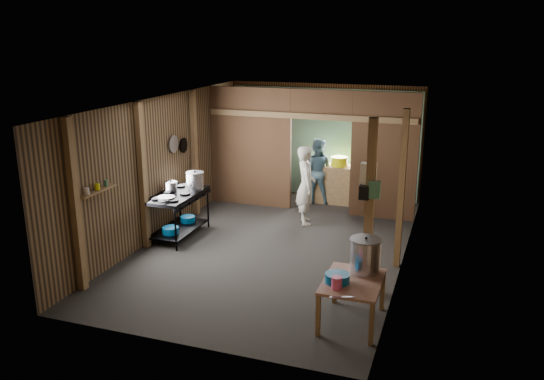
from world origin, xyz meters
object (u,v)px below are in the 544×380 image
at_px(prep_table, 352,301).
at_px(pink_bucket, 337,283).
at_px(stove_pot_large, 195,181).
at_px(stock_pot, 365,256).
at_px(gas_range, 178,215).
at_px(cook, 306,185).
at_px(yellow_tub, 339,161).

bearing_deg(prep_table, pink_bucket, -115.45).
bearing_deg(stove_pot_large, stock_pot, -31.43).
height_order(gas_range, prep_table, gas_range).
height_order(stove_pot_large, cook, cook).
bearing_deg(pink_bucket, yellow_tub, 102.09).
xyz_separation_m(gas_range, stock_pot, (3.81, -1.80, 0.41)).
height_order(stove_pot_large, pink_bucket, stove_pot_large).
bearing_deg(yellow_tub, cook, -101.39).
distance_m(yellow_tub, cook, 1.64).
bearing_deg(prep_table, stock_pot, 72.93).
height_order(gas_range, cook, cook).
bearing_deg(gas_range, cook, 36.29).
relative_size(stove_pot_large, pink_bucket, 2.12).
distance_m(prep_table, stock_pot, 0.63).
relative_size(prep_table, stock_pot, 2.07).
bearing_deg(gas_range, yellow_tub, 52.59).
distance_m(gas_range, yellow_tub, 3.95).
bearing_deg(stock_pot, prep_table, -107.07).
relative_size(gas_range, cook, 0.90).
height_order(pink_bucket, yellow_tub, yellow_tub).
xyz_separation_m(prep_table, cook, (-1.65, 3.62, 0.49)).
xyz_separation_m(stock_pot, pink_bucket, (-0.24, -0.63, -0.15)).
relative_size(gas_range, yellow_tub, 3.84).
height_order(stock_pot, pink_bucket, stock_pot).
height_order(gas_range, yellow_tub, yellow_tub).
relative_size(gas_range, stock_pot, 2.89).
height_order(stock_pot, cook, cook).
bearing_deg(pink_bucket, gas_range, 145.78).
relative_size(prep_table, stove_pot_large, 3.00).
xyz_separation_m(gas_range, pink_bucket, (3.56, -2.42, 0.27)).
bearing_deg(prep_table, cook, 114.54).
distance_m(stove_pot_large, stock_pot, 4.27).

